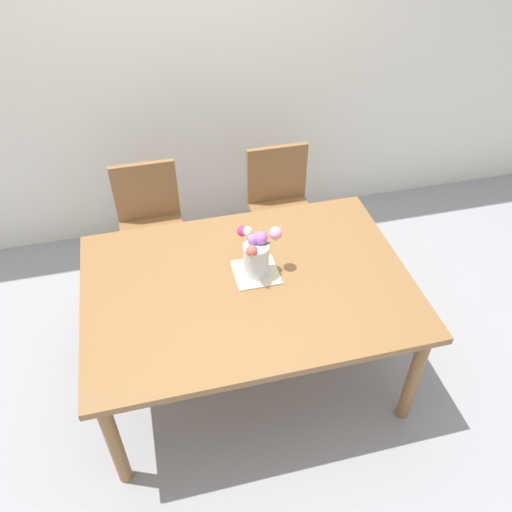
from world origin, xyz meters
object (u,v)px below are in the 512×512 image
Objects in this scene: dining_table at (248,292)px; flower_vase at (257,253)px; chair_right at (280,202)px; chair_left at (151,221)px.

dining_table is 6.69× the size of flower_vase.
chair_right is at bearing 66.02° from flower_vase.
chair_left is at bearing 0.00° from chair_right.
chair_right is (0.90, 0.00, 0.00)m from chair_left.
chair_left is at bearing 120.76° from flower_vase.
flower_vase is (-0.38, -0.87, 0.35)m from chair_right.
chair_left is 1.07m from flower_vase.
chair_left is 3.51× the size of flower_vase.
dining_table is 0.23m from flower_vase.
flower_vase is at bearing 120.76° from chair_left.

